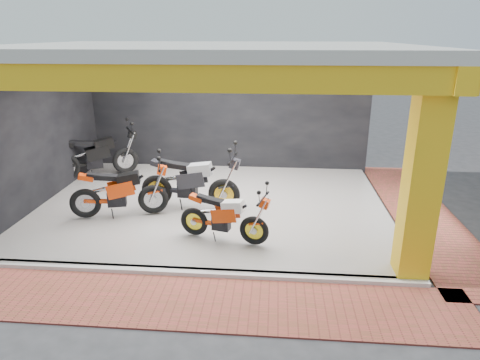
% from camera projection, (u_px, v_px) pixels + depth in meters
% --- Properties ---
extents(ground, '(80.00, 80.00, 0.00)m').
position_uv_depth(ground, '(198.00, 247.00, 8.27)').
color(ground, '#2D2D30').
rests_on(ground, ground).
extents(showroom_floor, '(8.00, 6.00, 0.10)m').
position_uv_depth(showroom_floor, '(213.00, 205.00, 10.14)').
color(showroom_floor, silver).
rests_on(showroom_floor, ground).
extents(showroom_ceiling, '(8.40, 6.40, 0.20)m').
position_uv_depth(showroom_ceiling, '(210.00, 49.00, 8.99)').
color(showroom_ceiling, beige).
rests_on(showroom_ceiling, corner_column).
extents(back_wall, '(8.20, 0.20, 3.50)m').
position_uv_depth(back_wall, '(227.00, 111.00, 12.51)').
color(back_wall, black).
rests_on(back_wall, ground).
extents(left_wall, '(0.20, 6.20, 3.50)m').
position_uv_depth(left_wall, '(37.00, 132.00, 9.92)').
color(left_wall, black).
rests_on(left_wall, ground).
extents(corner_column, '(0.50, 0.50, 3.50)m').
position_uv_depth(corner_column, '(422.00, 179.00, 6.69)').
color(corner_column, yellow).
rests_on(corner_column, ground).
extents(header_beam_front, '(8.40, 0.30, 0.40)m').
position_uv_depth(header_beam_front, '(179.00, 78.00, 6.26)').
color(header_beam_front, yellow).
rests_on(header_beam_front, corner_column).
extents(header_beam_right, '(0.30, 6.40, 0.40)m').
position_uv_depth(header_beam_right, '(403.00, 65.00, 8.76)').
color(header_beam_right, yellow).
rests_on(header_beam_right, corner_column).
extents(floor_kerb, '(8.00, 0.20, 0.10)m').
position_uv_depth(floor_kerb, '(187.00, 272.00, 7.30)').
color(floor_kerb, silver).
rests_on(floor_kerb, ground).
extents(paver_front, '(9.00, 1.40, 0.03)m').
position_uv_depth(paver_front, '(177.00, 301.00, 6.57)').
color(paver_front, '#973A31').
rests_on(paver_front, ground).
extents(paver_right, '(1.40, 7.00, 0.03)m').
position_uv_depth(paver_right, '(421.00, 214.00, 9.76)').
color(paver_right, '#973A31').
rests_on(paver_right, ground).
extents(moto_hero, '(2.03, 1.16, 1.17)m').
position_uv_depth(moto_hero, '(254.00, 217.00, 7.94)').
color(moto_hero, '#DC3C09').
rests_on(moto_hero, showroom_floor).
extents(moto_row_a, '(2.50, 1.09, 1.49)m').
position_uv_depth(moto_row_a, '(224.00, 179.00, 9.48)').
color(moto_row_a, black).
rests_on(moto_row_a, showroom_floor).
extents(moto_row_b, '(2.35, 1.34, 1.35)m').
position_uv_depth(moto_row_b, '(152.00, 186.00, 9.30)').
color(moto_row_b, '#E53A09').
rests_on(moto_row_b, showroom_floor).
extents(moto_row_d, '(2.55, 1.98, 1.48)m').
position_uv_depth(moto_row_d, '(124.00, 149.00, 12.02)').
color(moto_row_d, black).
rests_on(moto_row_d, showroom_floor).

